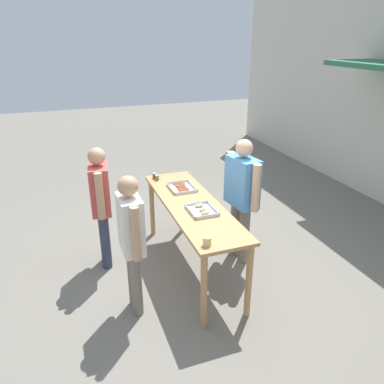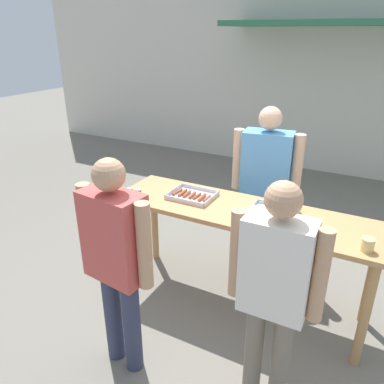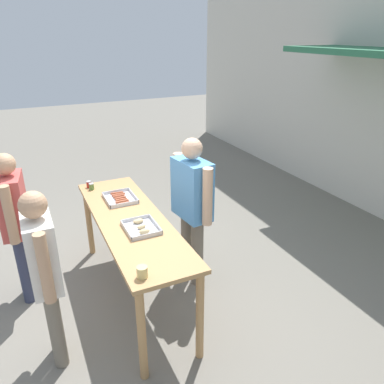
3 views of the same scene
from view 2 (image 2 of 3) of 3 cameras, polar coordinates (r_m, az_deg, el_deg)
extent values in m
plane|color=slate|center=(3.64, 6.78, -16.00)|extent=(24.00, 24.00, 0.00)
cube|color=beige|center=(6.72, 21.43, 21.52)|extent=(12.00, 0.12, 4.50)
cube|color=#2D704C|center=(6.18, 20.87, 22.96)|extent=(3.20, 1.00, 0.08)
cube|color=tan|center=(3.14, 7.56, -2.98)|extent=(2.23, 0.64, 0.04)
cylinder|color=tan|center=(3.63, -10.16, -7.70)|extent=(0.07, 0.07, 0.90)
cylinder|color=tan|center=(3.04, 24.84, -16.79)|extent=(0.07, 0.07, 0.90)
cylinder|color=tan|center=(3.99, -5.72, -4.42)|extent=(0.07, 0.07, 0.90)
cylinder|color=tan|center=(3.46, 25.57, -11.66)|extent=(0.07, 0.07, 0.90)
cube|color=silver|center=(3.33, 0.00, -0.73)|extent=(0.39, 0.32, 0.01)
cube|color=silver|center=(3.20, -1.30, -1.38)|extent=(0.39, 0.01, 0.03)
cube|color=silver|center=(3.45, 1.20, 0.53)|extent=(0.39, 0.01, 0.03)
cube|color=silver|center=(3.41, -2.83, 0.22)|extent=(0.01, 0.32, 0.03)
cube|color=silver|center=(3.25, 2.97, -1.02)|extent=(0.01, 0.32, 0.03)
cylinder|color=#A34C2D|center=(3.40, -2.24, 0.03)|extent=(0.04, 0.14, 0.02)
cylinder|color=#A34C2D|center=(3.37, -1.44, -0.09)|extent=(0.03, 0.15, 0.03)
cylinder|color=#A34C2D|center=(3.34, -0.80, -0.29)|extent=(0.03, 0.13, 0.03)
cylinder|color=#A34C2D|center=(3.32, 0.04, -0.46)|extent=(0.04, 0.13, 0.03)
cylinder|color=#A34C2D|center=(3.31, 0.77, -0.62)|extent=(0.03, 0.13, 0.02)
cylinder|color=#A34C2D|center=(3.28, 1.53, -0.82)|extent=(0.04, 0.14, 0.03)
cylinder|color=#A34C2D|center=(3.26, 2.30, -0.98)|extent=(0.02, 0.13, 0.02)
cube|color=silver|center=(3.09, 12.23, -3.34)|extent=(0.37, 0.30, 0.01)
cube|color=silver|center=(2.95, 11.46, -4.10)|extent=(0.37, 0.01, 0.03)
cube|color=silver|center=(3.21, 13.01, -1.95)|extent=(0.37, 0.01, 0.03)
cube|color=silver|center=(3.12, 9.07, -2.31)|extent=(0.01, 0.30, 0.03)
cube|color=silver|center=(3.04, 15.56, -3.66)|extent=(0.01, 0.30, 0.03)
ellipsoid|color=#D6B77F|center=(3.11, 10.35, -2.44)|extent=(0.06, 0.11, 0.04)
ellipsoid|color=#D6B77F|center=(3.08, 12.29, -2.93)|extent=(0.05, 0.10, 0.04)
ellipsoid|color=#D6B77F|center=(3.05, 14.28, -3.29)|extent=(0.06, 0.10, 0.05)
cylinder|color=#B22319|center=(3.39, -9.48, -0.07)|extent=(0.06, 0.06, 0.07)
cylinder|color=#B2B2B7|center=(3.37, -9.52, 0.53)|extent=(0.05, 0.05, 0.01)
cylinder|color=#567A38|center=(3.35, -8.20, -0.26)|extent=(0.06, 0.06, 0.07)
cylinder|color=#B2B2B7|center=(3.34, -8.24, 0.35)|extent=(0.05, 0.05, 0.01)
cylinder|color=#DBC67A|center=(2.79, 25.20, -7.27)|extent=(0.09, 0.09, 0.09)
cylinder|color=#756B5B|center=(3.98, 9.03, -5.43)|extent=(0.14, 0.14, 0.80)
cylinder|color=#756B5B|center=(3.95, 11.99, -5.89)|extent=(0.14, 0.14, 0.80)
cube|color=#5193D1|center=(3.67, 11.31, 4.19)|extent=(0.49, 0.31, 0.64)
sphere|color=#DBAD89|center=(3.56, 11.88, 10.94)|extent=(0.22, 0.22, 0.22)
cylinder|color=#DBAD89|center=(3.72, 7.03, 4.97)|extent=(0.10, 0.10, 0.60)
cylinder|color=#DBAD89|center=(3.64, 15.72, 3.84)|extent=(0.10, 0.10, 0.60)
cylinder|color=#333851|center=(2.84, -9.12, -19.42)|extent=(0.13, 0.13, 0.77)
cylinder|color=#333851|center=(2.94, -11.94, -17.83)|extent=(0.13, 0.13, 0.77)
cube|color=#C64C47|center=(2.48, -11.73, -6.64)|extent=(0.44, 0.28, 0.61)
sphere|color=tan|center=(2.30, -12.59, 2.59)|extent=(0.21, 0.21, 0.21)
cylinder|color=tan|center=(2.32, -7.28, -8.21)|extent=(0.09, 0.09, 0.58)
cylinder|color=tan|center=(2.65, -15.65, -4.65)|extent=(0.09, 0.09, 0.58)
cylinder|color=#756B5B|center=(2.65, 13.31, -23.78)|extent=(0.12, 0.12, 0.76)
cylinder|color=#756B5B|center=(2.68, 9.37, -22.77)|extent=(0.12, 0.12, 0.76)
cube|color=silver|center=(2.22, 12.72, -11.05)|extent=(0.39, 0.22, 0.60)
sphere|color=tan|center=(2.02, 13.77, -1.13)|extent=(0.21, 0.21, 0.21)
cylinder|color=tan|center=(2.18, 18.96, -12.07)|extent=(0.09, 0.09, 0.57)
cylinder|color=tan|center=(2.27, 6.85, -9.33)|extent=(0.09, 0.09, 0.57)
camera|label=1|loc=(3.26, 98.77, 6.94)|focal=35.00mm
camera|label=3|loc=(2.95, 83.54, 10.25)|focal=35.00mm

